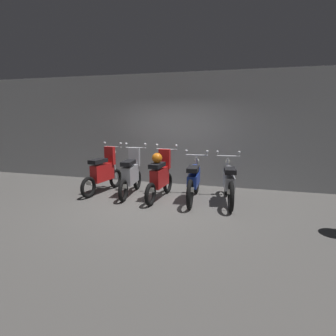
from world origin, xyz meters
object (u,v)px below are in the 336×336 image
motorbike_slot_0 (103,172)px  motorbike_slot_1 (131,174)px  motorbike_slot_2 (160,176)px  motorbike_slot_4 (229,182)px  motorbike_slot_3 (194,180)px

motorbike_slot_0 → motorbike_slot_1: (0.80, -0.04, 0.00)m
motorbike_slot_0 → motorbike_slot_2: size_ratio=1.00×
motorbike_slot_0 → motorbike_slot_4: 3.23m
motorbike_slot_3 → motorbike_slot_1: bearing=178.8°
motorbike_slot_2 → motorbike_slot_3: 0.82m
motorbike_slot_0 → motorbike_slot_4: size_ratio=0.86×
motorbike_slot_3 → motorbike_slot_4: same height
motorbike_slot_1 → motorbike_slot_3: (1.62, -0.04, -0.04)m
motorbike_slot_3 → motorbike_slot_4: (0.81, 0.05, 0.00)m
motorbike_slot_1 → motorbike_slot_2: bearing=-9.7°
motorbike_slot_1 → motorbike_slot_4: bearing=0.4°
motorbike_slot_0 → motorbike_slot_1: bearing=-3.0°
motorbike_slot_2 → motorbike_slot_4: size_ratio=0.87×
motorbike_slot_2 → motorbike_slot_0: bearing=173.6°
motorbike_slot_3 → motorbike_slot_4: size_ratio=1.00×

